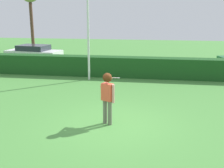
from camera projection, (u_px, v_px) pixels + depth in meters
ground_plane at (113, 124)px, 9.52m from camera, size 60.00×60.00×0.00m
person at (108, 93)px, 9.27m from camera, size 0.52×0.83×1.77m
frisbee at (116, 78)px, 9.64m from camera, size 0.25×0.25×0.08m
lamppost at (88, 7)px, 14.82m from camera, size 0.24×0.24×7.22m
hedge_row at (132, 67)px, 16.30m from camera, size 26.80×0.90×1.17m
parked_car_white at (34, 52)px, 21.51m from camera, size 4.40×2.30×1.25m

